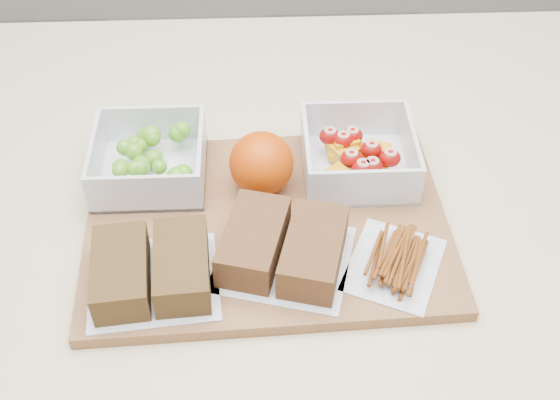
# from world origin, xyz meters

# --- Properties ---
(counter) EXTENTS (1.20, 0.90, 0.90)m
(counter) POSITION_xyz_m (0.00, 0.00, 0.45)
(counter) COLOR beige
(counter) RESTS_ON ground
(cutting_board) EXTENTS (0.43, 0.32, 0.02)m
(cutting_board) POSITION_xyz_m (-0.03, -0.03, 0.91)
(cutting_board) COLOR brown
(cutting_board) RESTS_ON counter
(grape_container) EXTENTS (0.13, 0.13, 0.06)m
(grape_container) POSITION_xyz_m (-0.17, 0.06, 0.94)
(grape_container) COLOR silver
(grape_container) RESTS_ON cutting_board
(fruit_container) EXTENTS (0.13, 0.13, 0.06)m
(fruit_container) POSITION_xyz_m (0.09, 0.05, 0.94)
(fruit_container) COLOR silver
(fruit_container) RESTS_ON cutting_board
(orange) EXTENTS (0.08, 0.08, 0.08)m
(orange) POSITION_xyz_m (-0.03, 0.03, 0.95)
(orange) COLOR #CB4204
(orange) RESTS_ON cutting_board
(sandwich_bag_left) EXTENTS (0.15, 0.13, 0.04)m
(sandwich_bag_left) POSITION_xyz_m (-0.15, -0.12, 0.94)
(sandwich_bag_left) COLOR silver
(sandwich_bag_left) RESTS_ON cutting_board
(sandwich_bag_center) EXTENTS (0.17, 0.16, 0.04)m
(sandwich_bag_center) POSITION_xyz_m (-0.01, -0.09, 0.94)
(sandwich_bag_center) COLOR silver
(sandwich_bag_center) RESTS_ON cutting_board
(pretzel_bag) EXTENTS (0.13, 0.14, 0.03)m
(pretzel_bag) POSITION_xyz_m (0.11, -0.10, 0.93)
(pretzel_bag) COLOR silver
(pretzel_bag) RESTS_ON cutting_board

